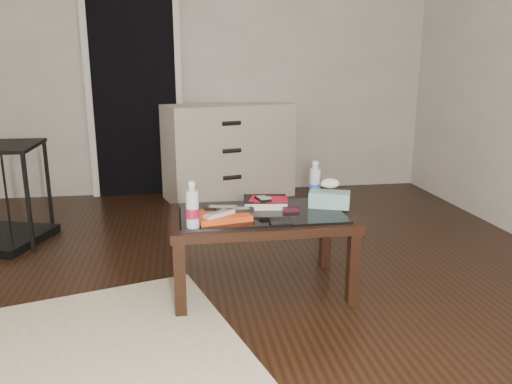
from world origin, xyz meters
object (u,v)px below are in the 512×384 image
(coffee_table, at_px, (261,223))
(textbook, at_px, (265,202))
(tissue_box, at_px, (329,199))
(water_bottle_left, at_px, (192,205))
(dresser, at_px, (229,151))
(water_bottle_right, at_px, (315,181))

(coffee_table, bearing_deg, textbook, 68.76)
(coffee_table, height_order, tissue_box, tissue_box)
(water_bottle_left, bearing_deg, dresser, 79.72)
(dresser, height_order, tissue_box, dresser)
(tissue_box, bearing_deg, coffee_table, -152.62)
(textbook, distance_m, water_bottle_right, 0.35)
(water_bottle_left, xyz_separation_m, water_bottle_right, (0.75, 0.42, 0.00))
(coffee_table, xyz_separation_m, water_bottle_right, (0.37, 0.21, 0.18))
(dresser, distance_m, textbook, 1.98)
(coffee_table, bearing_deg, water_bottle_left, -151.42)
(coffee_table, relative_size, water_bottle_right, 4.20)
(water_bottle_left, bearing_deg, water_bottle_right, 29.34)
(dresser, xyz_separation_m, water_bottle_left, (-0.42, -2.31, 0.13))
(coffee_table, bearing_deg, dresser, 89.06)
(water_bottle_right, bearing_deg, tissue_box, -76.25)
(water_bottle_right, bearing_deg, dresser, 100.01)
(coffee_table, height_order, dresser, dresser)
(water_bottle_left, xyz_separation_m, tissue_box, (0.79, 0.25, -0.07))
(textbook, relative_size, water_bottle_right, 1.05)
(coffee_table, xyz_separation_m, dresser, (0.03, 2.10, 0.05))
(textbook, bearing_deg, dresser, 97.34)
(dresser, distance_m, tissue_box, 2.09)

